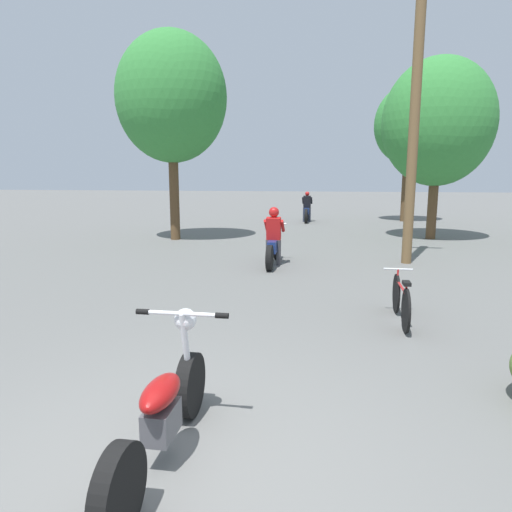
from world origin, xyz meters
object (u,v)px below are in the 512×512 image
(roadside_tree_right_near, at_px, (438,123))
(motorcycle_rider_far, at_px, (307,210))
(roadside_tree_left, at_px, (171,98))
(motorcycle_foreground, at_px, (164,411))
(utility_pole, at_px, (415,105))
(motorcycle_rider_lead, at_px, (274,243))
(roadside_tree_right_far, at_px, (409,125))
(bicycle_parked, at_px, (401,300))

(roadside_tree_right_near, relative_size, motorcycle_rider_far, 2.79)
(roadside_tree_left, distance_m, motorcycle_foreground, 13.11)
(utility_pole, height_order, motorcycle_rider_lead, utility_pole)
(motorcycle_rider_lead, bearing_deg, roadside_tree_right_far, 67.59)
(roadside_tree_right_near, height_order, motorcycle_foreground, roadside_tree_right_near)
(roadside_tree_right_far, relative_size, motorcycle_foreground, 3.11)
(roadside_tree_right_far, distance_m, motorcycle_rider_lead, 13.18)
(roadside_tree_right_near, distance_m, bicycle_parked, 10.44)
(motorcycle_rider_lead, relative_size, bicycle_parked, 1.32)
(roadside_tree_left, relative_size, motorcycle_foreground, 3.35)
(roadside_tree_right_near, bearing_deg, motorcycle_rider_far, 130.79)
(motorcycle_rider_far, bearing_deg, bicycle_parked, -81.74)
(utility_pole, bearing_deg, motorcycle_foreground, -109.97)
(motorcycle_foreground, bearing_deg, motorcycle_rider_far, 89.57)
(utility_pole, bearing_deg, motorcycle_rider_lead, -167.20)
(utility_pole, bearing_deg, roadside_tree_left, 155.85)
(bicycle_parked, bearing_deg, utility_pole, 80.17)
(roadside_tree_right_far, distance_m, bicycle_parked, 16.43)
(roadside_tree_right_near, relative_size, bicycle_parked, 3.78)
(roadside_tree_left, height_order, motorcycle_rider_far, roadside_tree_left)
(roadside_tree_left, distance_m, bicycle_parked, 11.03)
(roadside_tree_right_far, height_order, bicycle_parked, roadside_tree_right_far)
(roadside_tree_left, xyz_separation_m, bicycle_parked, (6.26, -8.01, -4.29))
(utility_pole, xyz_separation_m, motorcycle_rider_far, (-2.98, 9.93, -3.25))
(motorcycle_rider_lead, height_order, motorcycle_rider_far, motorcycle_rider_far)
(roadside_tree_right_near, height_order, roadside_tree_right_far, roadside_tree_right_far)
(roadside_tree_right_far, bearing_deg, roadside_tree_left, -138.24)
(utility_pole, height_order, roadside_tree_right_far, utility_pole)
(motorcycle_rider_far, bearing_deg, motorcycle_foreground, -90.43)
(roadside_tree_left, xyz_separation_m, motorcycle_foreground, (3.98, -11.76, -4.23))
(motorcycle_foreground, bearing_deg, motorcycle_rider_lead, 90.92)
(roadside_tree_right_near, bearing_deg, motorcycle_rider_lead, -131.24)
(roadside_tree_right_far, bearing_deg, motorcycle_rider_far, -167.89)
(roadside_tree_right_far, distance_m, motorcycle_rider_far, 6.06)
(roadside_tree_right_near, xyz_separation_m, bicycle_parked, (-2.37, -9.53, -3.53))
(utility_pole, distance_m, motorcycle_rider_far, 10.87)
(roadside_tree_right_far, bearing_deg, motorcycle_rider_lead, -112.41)
(motorcycle_rider_lead, bearing_deg, roadside_tree_left, 134.51)
(motorcycle_foreground, distance_m, bicycle_parked, 4.39)
(motorcycle_rider_lead, height_order, bicycle_parked, motorcycle_rider_lead)
(roadside_tree_right_far, height_order, motorcycle_rider_far, roadside_tree_right_far)
(roadside_tree_left, bearing_deg, bicycle_parked, -51.98)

